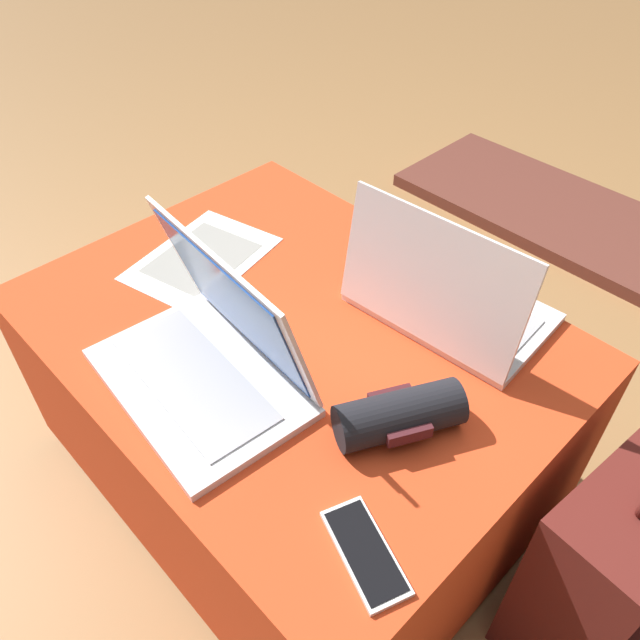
% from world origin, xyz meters
% --- Properties ---
extents(ground_plane, '(14.00, 14.00, 0.00)m').
position_xyz_m(ground_plane, '(0.00, 0.00, 0.00)').
color(ground_plane, '#9E7042').
extents(ottoman, '(0.99, 0.75, 0.48)m').
position_xyz_m(ottoman, '(0.00, 0.00, 0.24)').
color(ottoman, maroon).
rests_on(ottoman, ground_plane).
extents(laptop_near, '(0.39, 0.28, 0.25)m').
position_xyz_m(laptop_near, '(-0.00, -0.18, 0.53)').
color(laptop_near, silver).
rests_on(laptop_near, ottoman).
extents(laptop_far, '(0.37, 0.26, 0.25)m').
position_xyz_m(laptop_far, '(0.18, 0.21, 0.53)').
color(laptop_far, silver).
rests_on(laptop_far, ottoman).
extents(cell_phone, '(0.17, 0.11, 0.01)m').
position_xyz_m(cell_phone, '(0.40, -0.23, 0.48)').
color(cell_phone, white).
rests_on(cell_phone, ottoman).
extents(backpack, '(0.24, 0.32, 0.51)m').
position_xyz_m(backpack, '(0.64, 0.15, 0.21)').
color(backpack, '#5B1E19').
rests_on(backpack, ground_plane).
extents(paper_sheet, '(0.27, 0.34, 0.00)m').
position_xyz_m(paper_sheet, '(-0.28, -0.00, 0.48)').
color(paper_sheet, white).
rests_on(paper_sheet, ottoman).
extents(wrist_brace, '(0.16, 0.21, 0.07)m').
position_xyz_m(wrist_brace, '(0.29, -0.04, 0.52)').
color(wrist_brace, black).
rests_on(wrist_brace, ottoman).
extents(fireplace_hearth, '(1.40, 0.50, 0.04)m').
position_xyz_m(fireplace_hearth, '(0.00, 1.40, 0.02)').
color(fireplace_hearth, brown).
rests_on(fireplace_hearth, ground_plane).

